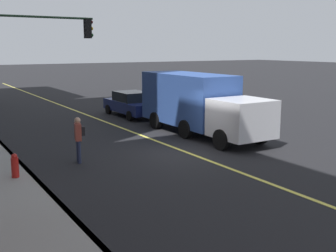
{
  "coord_description": "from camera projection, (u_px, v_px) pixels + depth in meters",
  "views": [
    {
      "loc": [
        -14.04,
        9.45,
        4.28
      ],
      "look_at": [
        -2.77,
        2.51,
        1.79
      ],
      "focal_mm": 44.4,
      "sensor_mm": 36.0,
      "label": 1
    }
  ],
  "objects": [
    {
      "name": "ground",
      "position": [
        184.0,
        152.0,
        17.41
      ],
      "size": [
        200.0,
        200.0,
        0.0
      ],
      "primitive_type": "plane",
      "color": "black"
    },
    {
      "name": "curb_edge",
      "position": [
        29.0,
        173.0,
        14.12
      ],
      "size": [
        80.0,
        0.16,
        0.15
      ],
      "primitive_type": "cube",
      "color": "slate",
      "rests_on": "ground"
    },
    {
      "name": "lane_stripe_center",
      "position": [
        184.0,
        151.0,
        17.41
      ],
      "size": [
        80.0,
        0.16,
        0.01
      ],
      "primitive_type": "cube",
      "color": "#D8CC4C",
      "rests_on": "ground"
    },
    {
      "name": "car_navy",
      "position": [
        132.0,
        104.0,
        26.36
      ],
      "size": [
        4.76,
        2.07,
        1.56
      ],
      "color": "navy",
      "rests_on": "ground"
    },
    {
      "name": "truck_blue",
      "position": [
        198.0,
        103.0,
        20.7
      ],
      "size": [
        8.17,
        2.48,
        2.99
      ],
      "color": "silver",
      "rests_on": "ground"
    },
    {
      "name": "pedestrian_with_backpack",
      "position": [
        79.0,
        136.0,
        15.57
      ],
      "size": [
        0.45,
        0.43,
        1.74
      ],
      "color": "#262D4C",
      "rests_on": "ground"
    },
    {
      "name": "traffic_light_mast",
      "position": [
        31.0,
        52.0,
        18.3
      ],
      "size": [
        0.28,
        4.85,
        5.93
      ],
      "color": "#1E3823",
      "rests_on": "ground"
    },
    {
      "name": "fire_hydrant",
      "position": [
        15.0,
        168.0,
        13.42
      ],
      "size": [
        0.24,
        0.24,
        0.94
      ],
      "color": "red",
      "rests_on": "ground"
    }
  ]
}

